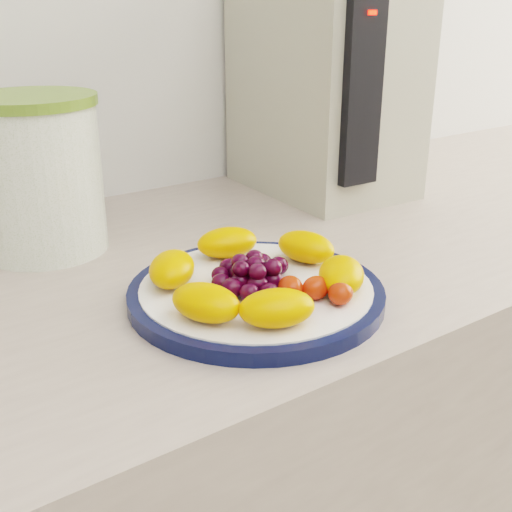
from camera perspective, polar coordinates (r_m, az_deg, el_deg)
plate_rim at (r=0.67m, az=-0.00°, el=-3.37°), size 0.27×0.27×0.01m
plate_face at (r=0.67m, az=-0.00°, el=-3.29°), size 0.24×0.24×0.02m
canister at (r=0.82m, az=-18.68°, el=6.41°), size 0.17×0.17×0.18m
canister_lid at (r=0.80m, az=-19.53°, el=12.95°), size 0.17×0.17×0.01m
appliance_body at (r=1.04m, az=6.08°, el=15.23°), size 0.21×0.28×0.34m
appliance_panel at (r=0.90m, az=9.35°, el=14.30°), size 0.06×0.02×0.26m
appliance_led at (r=0.88m, az=10.27°, el=20.53°), size 0.01×0.01×0.01m
fruit_plate at (r=0.66m, az=0.28°, el=-1.54°), size 0.23×0.23×0.03m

